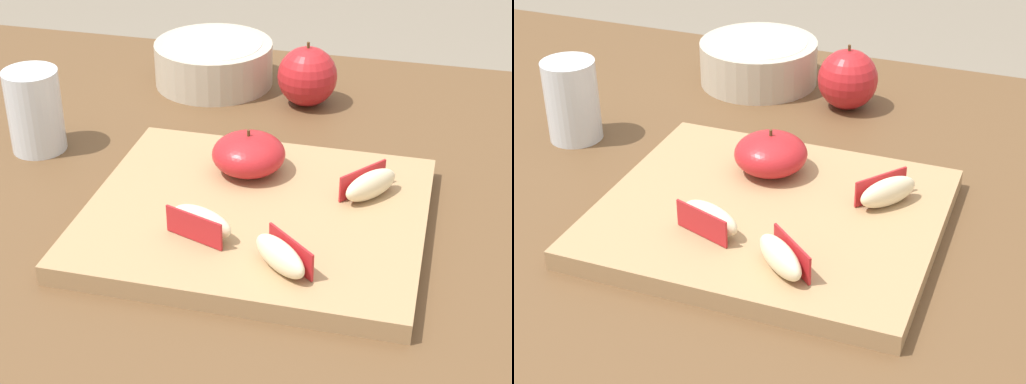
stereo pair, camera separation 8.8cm
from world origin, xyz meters
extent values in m
cube|color=brown|center=(0.00, 0.00, 0.76)|extent=(1.27, 0.88, 0.03)
cube|color=brown|center=(-0.58, 0.38, 0.37)|extent=(0.06, 0.06, 0.75)
cube|color=#A37F56|center=(0.07, -0.08, 0.79)|extent=(0.36, 0.31, 0.02)
ellipsoid|color=#B21E23|center=(0.04, 0.00, 0.82)|extent=(0.08, 0.08, 0.05)
cylinder|color=#4C3319|center=(0.04, 0.00, 0.85)|extent=(0.00, 0.00, 0.01)
ellipsoid|color=beige|center=(0.02, -0.14, 0.81)|extent=(0.08, 0.05, 0.03)
cube|color=#B21E23|center=(0.02, -0.15, 0.81)|extent=(0.06, 0.02, 0.03)
ellipsoid|color=beige|center=(0.18, -0.02, 0.81)|extent=(0.06, 0.07, 0.03)
cube|color=#B21E23|center=(0.17, -0.02, 0.81)|extent=(0.04, 0.06, 0.03)
ellipsoid|color=beige|center=(0.11, -0.18, 0.81)|extent=(0.07, 0.06, 0.03)
cube|color=#B21E23|center=(0.12, -0.17, 0.81)|extent=(0.05, 0.05, 0.03)
sphere|color=#B21E23|center=(0.06, 0.25, 0.82)|extent=(0.08, 0.08, 0.08)
cylinder|color=#4C3319|center=(0.06, 0.25, 0.86)|extent=(0.00, 0.00, 0.01)
cylinder|color=#BCB29E|center=(-0.09, 0.29, 0.81)|extent=(0.17, 0.17, 0.06)
cylinder|color=white|center=(-0.09, 0.29, 0.81)|extent=(0.14, 0.14, 0.05)
cylinder|color=silver|center=(-0.24, 0.03, 0.83)|extent=(0.07, 0.07, 0.10)
camera|label=1|loc=(0.25, -0.81, 1.27)|focal=58.34mm
camera|label=2|loc=(0.33, -0.78, 1.27)|focal=58.34mm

